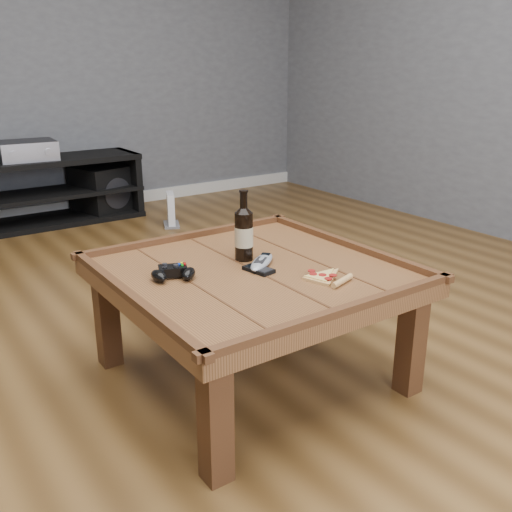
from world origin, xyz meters
TOP-DOWN VIEW (x-y plane):
  - ground at (0.00, 0.00)m, footprint 6.00×6.00m
  - wall_back at (0.00, 3.00)m, footprint 5.00×0.04m
  - baseboard at (0.00, 2.99)m, footprint 5.00×0.02m
  - coffee_table at (0.00, 0.00)m, footprint 1.03×1.03m
  - media_console at (0.00, 2.75)m, footprint 1.40×0.45m
  - beer_bottle at (0.04, 0.11)m, footprint 0.07×0.07m
  - game_controller at (-0.28, 0.08)m, footprint 0.16×0.15m
  - pizza_slice at (0.15, -0.23)m, footprint 0.19×0.24m
  - smartphone at (0.01, -0.03)m, footprint 0.08×0.12m
  - remote_control at (0.05, 0.01)m, footprint 0.20×0.18m
  - av_receiver at (-0.10, 2.74)m, footprint 0.41×0.36m
  - subwoofer at (0.46, 2.80)m, footprint 0.48×0.48m
  - game_console at (0.74, 2.15)m, footprint 0.18×0.23m

SIDE VIEW (x-z plane):
  - ground at x=0.00m, z-range 0.00..0.00m
  - baseboard at x=0.00m, z-range 0.00..0.10m
  - game_console at x=0.74m, z-range -0.01..0.24m
  - subwoofer at x=0.46m, z-range 0.00..0.39m
  - media_console at x=0.00m, z-range 0.00..0.50m
  - coffee_table at x=0.00m, z-range 0.15..0.63m
  - pizza_slice at x=0.15m, z-range 0.45..0.47m
  - smartphone at x=0.01m, z-range 0.45..0.47m
  - remote_control at x=0.05m, z-range 0.45..0.48m
  - game_controller at x=-0.28m, z-range 0.45..0.50m
  - beer_bottle at x=0.04m, z-range 0.42..0.70m
  - av_receiver at x=-0.10m, z-range 0.50..0.64m
  - wall_back at x=0.00m, z-range 0.00..2.70m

